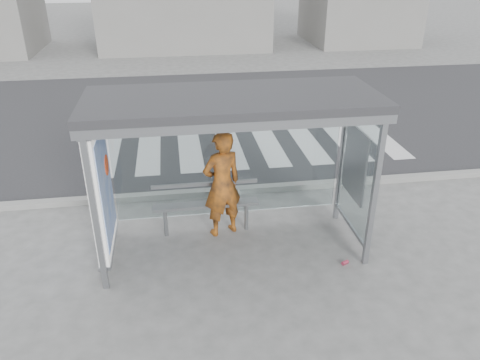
% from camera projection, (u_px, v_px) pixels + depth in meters
% --- Properties ---
extents(ground, '(80.00, 80.00, 0.00)m').
position_uv_depth(ground, '(234.00, 248.00, 7.79)').
color(ground, '#5F5F5D').
rests_on(ground, ground).
extents(road, '(30.00, 10.00, 0.01)m').
position_uv_depth(road, '(202.00, 115.00, 13.98)').
color(road, '#2B2B2E').
rests_on(road, ground).
extents(curb, '(30.00, 0.18, 0.12)m').
position_uv_depth(curb, '(221.00, 191.00, 9.49)').
color(curb, gray).
rests_on(curb, ground).
extents(crosswalk, '(7.55, 3.00, 0.00)m').
position_uv_depth(crosswalk, '(249.00, 144.00, 11.90)').
color(crosswalk, silver).
rests_on(crosswalk, ground).
extents(bus_shelter, '(4.25, 1.65, 2.62)m').
position_uv_depth(bus_shelter, '(208.00, 137.00, 6.91)').
color(bus_shelter, gray).
rests_on(bus_shelter, ground).
extents(person, '(0.80, 0.66, 1.89)m').
position_uv_depth(person, '(222.00, 184.00, 7.82)').
color(person, red).
rests_on(person, ground).
extents(bench, '(1.81, 0.22, 0.93)m').
position_uv_depth(bench, '(206.00, 204.00, 8.00)').
color(bench, slate).
rests_on(bench, ground).
extents(soda_can, '(0.13, 0.10, 0.06)m').
position_uv_depth(soda_can, '(345.00, 263.00, 7.39)').
color(soda_can, '#F24768').
rests_on(soda_can, ground).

